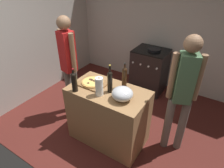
% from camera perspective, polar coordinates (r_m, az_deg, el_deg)
% --- Properties ---
extents(ground_plane, '(4.47, 3.29, 0.02)m').
position_cam_1_polar(ground_plane, '(3.63, 4.79, -9.04)').
color(ground_plane, '#511E19').
extents(kitchen_wall_rear, '(4.47, 0.10, 2.60)m').
position_cam_1_polar(kitchen_wall_rear, '(4.19, 15.10, 16.12)').
color(kitchen_wall_rear, '#BCB7AD').
rests_on(kitchen_wall_rear, ground_plane).
extents(kitchen_wall_left, '(0.10, 3.29, 2.60)m').
position_cam_1_polar(kitchen_wall_left, '(4.18, -19.93, 15.31)').
color(kitchen_wall_left, '#BCB7AD').
rests_on(kitchen_wall_left, ground_plane).
extents(counter, '(1.10, 0.62, 0.89)m').
position_cam_1_polar(counter, '(2.91, -1.07, -9.21)').
color(counter, '#9E7247').
rests_on(counter, ground_plane).
extents(cutting_board, '(0.40, 0.32, 0.02)m').
position_cam_1_polar(cutting_board, '(2.80, -5.65, 0.24)').
color(cutting_board, olive).
rests_on(cutting_board, counter).
extents(pizza, '(0.31, 0.31, 0.03)m').
position_cam_1_polar(pizza, '(2.78, -5.67, 0.61)').
color(pizza, tan).
rests_on(pizza, cutting_board).
extents(mixing_bowl, '(0.27, 0.27, 0.17)m').
position_cam_1_polar(mixing_bowl, '(2.43, 3.02, -2.86)').
color(mixing_bowl, '#B2B2B7').
rests_on(mixing_bowl, counter).
extents(paper_towel_roll, '(0.10, 0.10, 0.26)m').
position_cam_1_polar(paper_towel_roll, '(2.49, -3.76, -0.75)').
color(paper_towel_roll, white).
rests_on(paper_towel_roll, counter).
extents(wine_bottle_amber, '(0.07, 0.07, 0.36)m').
position_cam_1_polar(wine_bottle_amber, '(2.64, 3.65, 2.17)').
color(wine_bottle_amber, '#331E0F').
rests_on(wine_bottle_amber, counter).
extents(wine_bottle_clear, '(0.08, 0.08, 0.33)m').
position_cam_1_polar(wine_bottle_clear, '(2.60, -10.97, 0.83)').
color(wine_bottle_clear, black).
rests_on(wine_bottle_clear, counter).
extents(wine_bottle_green, '(0.07, 0.07, 0.40)m').
position_cam_1_polar(wine_bottle_green, '(2.53, -0.61, 0.94)').
color(wine_bottle_green, black).
rests_on(wine_bottle_green, counter).
extents(stove, '(0.66, 0.58, 0.94)m').
position_cam_1_polar(stove, '(4.15, 10.83, 3.94)').
color(stove, black).
rests_on(stove, ground_plane).
extents(person_in_stripes, '(0.37, 0.24, 1.74)m').
position_cam_1_polar(person_in_stripes, '(3.22, -12.54, 6.17)').
color(person_in_stripes, slate).
rests_on(person_in_stripes, ground_plane).
extents(person_in_red, '(0.36, 0.27, 1.72)m').
position_cam_1_polar(person_in_red, '(2.60, 19.88, -1.91)').
color(person_in_red, slate).
rests_on(person_in_red, ground_plane).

